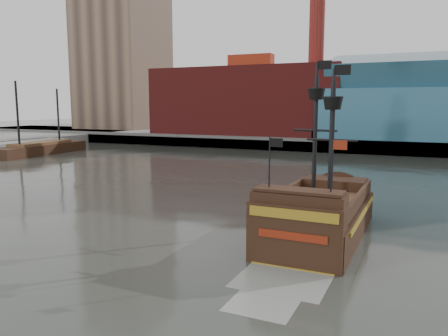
% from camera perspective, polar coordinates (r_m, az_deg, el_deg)
% --- Properties ---
extents(ground, '(400.00, 400.00, 0.00)m').
position_cam_1_polar(ground, '(26.05, -7.45, -12.03)').
color(ground, '#2B2E29').
rests_on(ground, ground).
extents(promenade_far, '(220.00, 60.00, 2.00)m').
position_cam_1_polar(promenade_far, '(113.79, 17.53, 3.84)').
color(promenade_far, slate).
rests_on(promenade_far, ground).
extents(seawall, '(220.00, 1.00, 2.60)m').
position_cam_1_polar(seawall, '(84.62, 15.21, 2.74)').
color(seawall, '#4C4C49').
rests_on(seawall, ground).
extents(skyline, '(149.00, 45.00, 62.00)m').
position_cam_1_polar(skyline, '(106.76, 20.50, 16.12)').
color(skyline, brown).
rests_on(skyline, promenade_far).
extents(pirate_ship, '(5.71, 17.35, 12.94)m').
position_cam_1_polar(pirate_ship, '(30.80, 12.29, -6.66)').
color(pirate_ship, black).
rests_on(pirate_ship, ground).
extents(docked_vessel, '(6.06, 20.36, 13.65)m').
position_cam_1_polar(docked_vessel, '(86.99, -22.78, 2.24)').
color(docked_vessel, black).
rests_on(docked_vessel, ground).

